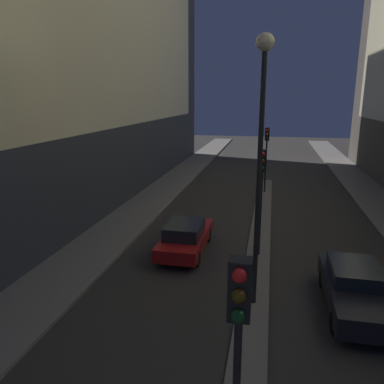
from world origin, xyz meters
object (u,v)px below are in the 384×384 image
traffic_light_far (267,146)px  car_left_lane (185,237)px  traffic_light_near (238,341)px  street_lamp (261,129)px  car_right_lane (355,289)px  traffic_light_mid (262,179)px

traffic_light_far → car_left_lane: 12.25m
car_left_lane → traffic_light_far: bearing=74.1°
traffic_light_near → street_lamp: street_lamp is taller
street_lamp → car_right_lane: 6.14m
car_left_lane → car_right_lane: 7.38m
traffic_light_near → car_left_lane: bearing=106.8°
traffic_light_near → traffic_light_far: bearing=90.0°
traffic_light_near → street_lamp: bearing=90.0°
traffic_light_mid → car_right_lane: bearing=-47.8°
traffic_light_far → car_left_lane: bearing=-105.9°
traffic_light_mid → car_right_lane: 5.59m
street_lamp → traffic_light_mid: bearing=90.0°
traffic_light_far → traffic_light_near: bearing=-90.0°
street_lamp → car_left_lane: (-3.26, 3.87, -5.21)m
traffic_light_near → traffic_light_far: same height
street_lamp → car_right_lane: bearing=7.1°
traffic_light_mid → street_lamp: 4.69m
traffic_light_far → street_lamp: bearing=-90.0°
traffic_light_mid → car_right_lane: traffic_light_mid is taller
traffic_light_far → car_right_lane: bearing=-77.7°
street_lamp → car_right_lane: (3.26, 0.41, -5.19)m
traffic_light_mid → traffic_light_far: (0.00, 11.34, 0.00)m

